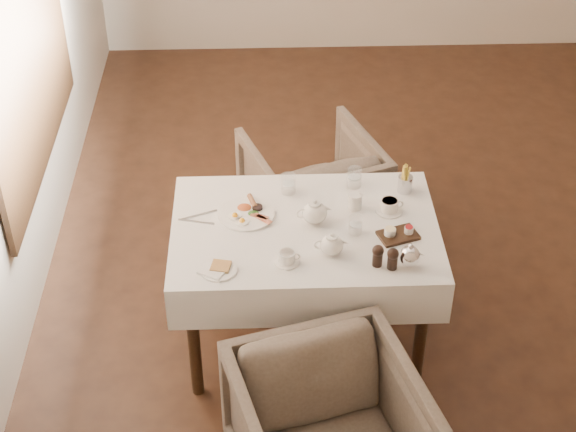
% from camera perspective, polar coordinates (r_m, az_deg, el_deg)
% --- Properties ---
extents(table, '(1.28, 0.88, 0.75)m').
position_cam_1_polar(table, '(4.28, 1.09, -1.92)').
color(table, black).
rests_on(table, ground).
extents(armchair_far, '(0.92, 0.93, 0.66)m').
position_cam_1_polar(armchair_far, '(5.19, 1.58, 1.74)').
color(armchair_far, '#4E4439').
rests_on(armchair_far, ground).
extents(breakfast_plate, '(0.28, 0.28, 0.03)m').
position_cam_1_polar(breakfast_plate, '(4.29, -2.68, 0.21)').
color(breakfast_plate, white).
rests_on(breakfast_plate, table).
extents(side_plate, '(0.18, 0.17, 0.02)m').
position_cam_1_polar(side_plate, '(3.97, -4.60, -3.46)').
color(side_plate, white).
rests_on(side_plate, table).
extents(teapot_centre, '(0.18, 0.15, 0.13)m').
position_cam_1_polar(teapot_centre, '(4.20, 1.73, 0.32)').
color(teapot_centre, white).
rests_on(teapot_centre, table).
extents(teapot_front, '(0.15, 0.12, 0.12)m').
position_cam_1_polar(teapot_front, '(4.02, 2.84, -1.79)').
color(teapot_front, white).
rests_on(teapot_front, table).
extents(creamer, '(0.09, 0.09, 0.08)m').
position_cam_1_polar(creamer, '(4.32, 4.35, 0.98)').
color(creamer, white).
rests_on(creamer, table).
extents(teacup_near, '(0.12, 0.12, 0.06)m').
position_cam_1_polar(teacup_near, '(3.99, -0.07, -2.71)').
color(teacup_near, white).
rests_on(teacup_near, table).
extents(teacup_far, '(0.13, 0.13, 0.07)m').
position_cam_1_polar(teacup_far, '(4.32, 6.57, 0.63)').
color(teacup_far, white).
rests_on(teacup_far, table).
extents(glass_left, '(0.08, 0.08, 0.10)m').
position_cam_1_polar(glass_left, '(4.41, 0.03, 2.10)').
color(glass_left, silver).
rests_on(glass_left, table).
extents(glass_mid, '(0.08, 0.08, 0.09)m').
position_cam_1_polar(glass_mid, '(4.16, 4.39, -0.58)').
color(glass_mid, silver).
rests_on(glass_mid, table).
extents(glass_right, '(0.09, 0.09, 0.10)m').
position_cam_1_polar(glass_right, '(4.46, 4.31, 2.50)').
color(glass_right, silver).
rests_on(glass_right, table).
extents(condiment_board, '(0.21, 0.17, 0.05)m').
position_cam_1_polar(condiment_board, '(4.17, 7.11, -1.16)').
color(condiment_board, black).
rests_on(condiment_board, table).
extents(pepper_mill_left, '(0.07, 0.07, 0.11)m').
position_cam_1_polar(pepper_mill_left, '(3.98, 5.82, -2.55)').
color(pepper_mill_left, black).
rests_on(pepper_mill_left, table).
extents(pepper_mill_right, '(0.07, 0.07, 0.11)m').
position_cam_1_polar(pepper_mill_right, '(3.97, 6.78, -2.75)').
color(pepper_mill_right, black).
rests_on(pepper_mill_right, table).
extents(silver_pot, '(0.12, 0.10, 0.12)m').
position_cam_1_polar(silver_pot, '(3.98, 7.89, -2.50)').
color(silver_pot, white).
rests_on(silver_pot, table).
extents(fries_cup, '(0.07, 0.07, 0.16)m').
position_cam_1_polar(fries_cup, '(4.44, 7.60, 2.33)').
color(fries_cup, silver).
rests_on(fries_cup, table).
extents(cutlery_fork, '(0.17, 0.08, 0.00)m').
position_cam_1_polar(cutlery_fork, '(4.30, -5.74, 0.07)').
color(cutlery_fork, silver).
rests_on(cutlery_fork, table).
extents(cutlery_knife, '(0.18, 0.06, 0.00)m').
position_cam_1_polar(cutlery_knife, '(4.26, -5.96, -0.37)').
color(cutlery_knife, silver).
rests_on(cutlery_knife, table).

